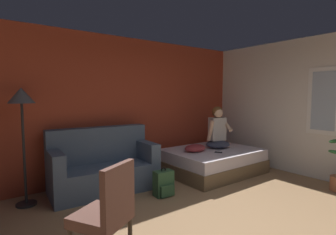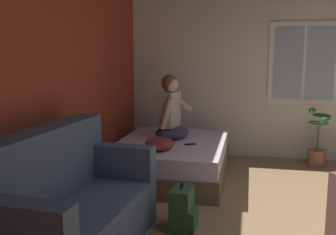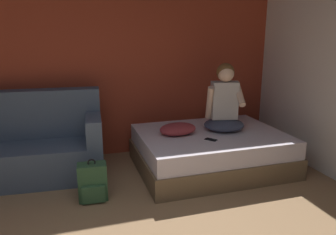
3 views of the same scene
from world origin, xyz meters
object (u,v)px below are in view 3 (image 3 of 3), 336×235
(bed, at_px, (210,150))
(backpack, at_px, (93,183))
(cell_phone, at_px, (211,140))
(couch, at_px, (31,146))
(person_seated, at_px, (224,104))
(throw_pillow, at_px, (178,129))

(bed, distance_m, backpack, 1.60)
(backpack, bearing_deg, cell_phone, 6.03)
(bed, height_order, couch, couch)
(backpack, bearing_deg, person_seated, 15.14)
(couch, height_order, backpack, couch)
(backpack, height_order, cell_phone, cell_phone)
(person_seated, bearing_deg, bed, -167.34)
(person_seated, distance_m, cell_phone, 0.57)
(backpack, relative_size, cell_phone, 3.18)
(couch, bearing_deg, backpack, -51.60)
(couch, relative_size, cell_phone, 12.19)
(bed, distance_m, cell_phone, 0.39)
(couch, height_order, throw_pillow, couch)
(cell_phone, bearing_deg, throw_pillow, -84.03)
(cell_phone, bearing_deg, bed, -150.90)
(bed, bearing_deg, backpack, -164.54)
(backpack, relative_size, throw_pillow, 0.95)
(person_seated, relative_size, throw_pillow, 1.82)
(throw_pillow, xyz_separation_m, cell_phone, (0.31, -0.33, -0.07))
(bed, relative_size, backpack, 4.09)
(couch, height_order, person_seated, person_seated)
(throw_pillow, bearing_deg, person_seated, -1.08)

